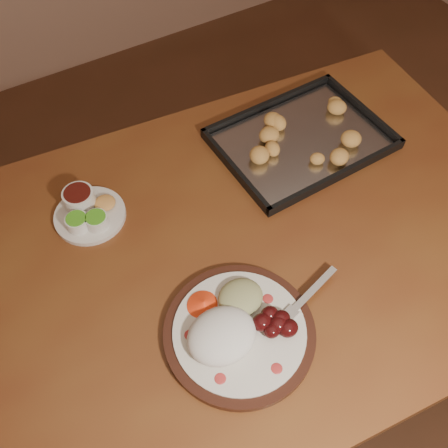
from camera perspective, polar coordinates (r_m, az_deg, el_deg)
ground at (r=1.78m, az=11.40°, el=-16.95°), size 4.00×4.00×0.00m
dining_table at (r=1.16m, az=-1.00°, el=-6.03°), size 1.58×1.04×0.75m
dinner_plate at (r=0.97m, az=1.39°, el=-11.89°), size 0.39×0.29×0.07m
condiment_saucer at (r=1.16m, az=-15.38°, el=1.45°), size 0.16×0.16×0.05m
baking_tray at (r=1.29m, az=8.80°, el=9.60°), size 0.42×0.31×0.04m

